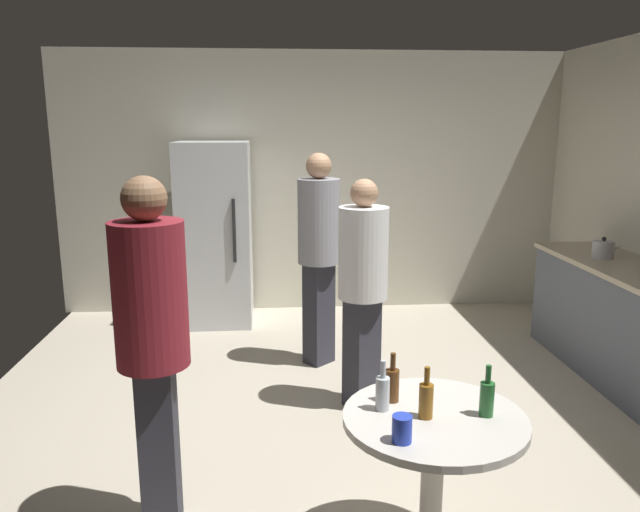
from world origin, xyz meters
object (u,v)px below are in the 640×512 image
refrigerator (215,234)px  kettle (603,249)px  person_in_maroon_shirt (152,331)px  person_in_white_shirt (363,277)px  person_in_gray_shirt (319,243)px  beer_bottle_clear (383,392)px  plastic_cup_blue (402,429)px  beer_bottle_brown (392,384)px  beer_bottle_amber (426,399)px  beer_bottle_green (487,397)px  foreground_table (434,438)px

refrigerator → kettle: bearing=-22.5°
person_in_maroon_shirt → person_in_white_shirt: person_in_maroon_shirt is taller
person_in_white_shirt → person_in_gray_shirt: size_ratio=0.92×
beer_bottle_clear → person_in_gray_shirt: 2.37m
beer_bottle_clear → plastic_cup_blue: (0.03, -0.28, -0.03)m
refrigerator → beer_bottle_brown: bearing=-72.2°
person_in_white_shirt → beer_bottle_amber: bearing=-35.7°
plastic_cup_blue → person_in_maroon_shirt: size_ratio=0.06×
beer_bottle_green → beer_bottle_clear: 0.45m
beer_bottle_amber → beer_bottle_brown: same height
beer_bottle_amber → person_in_maroon_shirt: size_ratio=0.13×
beer_bottle_amber → refrigerator: bearing=108.7°
kettle → foreground_table: size_ratio=0.30×
refrigerator → foreground_table: (1.26, -3.59, -0.27)m
kettle → beer_bottle_clear: (-2.20, -2.18, -0.15)m
beer_bottle_clear → person_in_maroon_shirt: size_ratio=0.13×
beer_bottle_green → person_in_gray_shirt: bearing=102.5°
kettle → beer_bottle_green: size_ratio=1.06×
beer_bottle_amber → beer_bottle_clear: size_ratio=1.00×
beer_bottle_clear → plastic_cup_blue: size_ratio=2.09×
foreground_table → beer_bottle_amber: 0.19m
beer_bottle_amber → person_in_white_shirt: size_ratio=0.14×
refrigerator → beer_bottle_amber: refrigerator is taller
foreground_table → beer_bottle_clear: size_ratio=3.48×
foreground_table → person_in_gray_shirt: size_ratio=0.46×
beer_bottle_brown → kettle: bearing=44.4°
kettle → foreground_table: (-1.98, -2.25, -0.34)m
refrigerator → beer_bottle_green: 3.90m
plastic_cup_blue → person_in_white_shirt: bearing=86.6°
beer_bottle_amber → person_in_white_shirt: bearing=91.2°
refrigerator → person_in_gray_shirt: size_ratio=1.03×
person_in_maroon_shirt → person_in_gray_shirt: same height
beer_bottle_amber → beer_bottle_green: bearing=-0.3°
kettle → beer_bottle_brown: 3.00m
refrigerator → person_in_white_shirt: size_ratio=1.12×
beer_bottle_clear → beer_bottle_amber: bearing=-26.3°
beer_bottle_clear → person_in_maroon_shirt: bearing=164.2°
refrigerator → person_in_white_shirt: 2.30m
foreground_table → beer_bottle_amber: (-0.04, -0.01, 0.19)m
person_in_white_shirt → beer_bottle_clear: bearing=-42.0°
kettle → person_in_gray_shirt: person_in_gray_shirt is taller
plastic_cup_blue → person_in_gray_shirt: person_in_gray_shirt is taller
kettle → beer_bottle_brown: (-2.14, -2.10, -0.15)m
beer_bottle_green → person_in_white_shirt: (-0.30, 1.64, 0.12)m
beer_bottle_brown → beer_bottle_clear: (-0.06, -0.08, 0.00)m
beer_bottle_amber → beer_bottle_green: 0.27m
foreground_table → beer_bottle_amber: size_ratio=3.48×
plastic_cup_blue → refrigerator: bearing=105.8°
kettle → plastic_cup_blue: kettle is taller
beer_bottle_clear → person_in_white_shirt: (0.14, 1.55, 0.12)m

